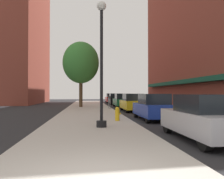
{
  "coord_description": "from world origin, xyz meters",
  "views": [
    {
      "loc": [
        -0.2,
        -4.13,
        1.7
      ],
      "look_at": [
        1.89,
        15.54,
        2.01
      ],
      "focal_mm": 37.68,
      "sensor_mm": 36.0,
      "label": 1
    }
  ],
  "objects_px": {
    "car_green": "(122,101)",
    "car_black": "(115,99)",
    "parking_meter_near": "(109,100)",
    "tree_near": "(81,63)",
    "car_silver": "(204,118)",
    "car_yellow": "(132,103)",
    "parking_meter_far": "(110,101)",
    "fire_hydrant": "(117,114)",
    "car_blue": "(153,107)",
    "car_red": "(111,98)",
    "lamppost": "(101,61)"
  },
  "relations": [
    {
      "from": "fire_hydrant",
      "to": "car_blue",
      "type": "relative_size",
      "value": 0.18
    },
    {
      "from": "car_yellow",
      "to": "car_silver",
      "type": "bearing_deg",
      "value": -89.88
    },
    {
      "from": "fire_hydrant",
      "to": "tree_near",
      "type": "distance_m",
      "value": 14.92
    },
    {
      "from": "car_silver",
      "to": "car_green",
      "type": "height_order",
      "value": "same"
    },
    {
      "from": "fire_hydrant",
      "to": "car_silver",
      "type": "relative_size",
      "value": 0.18
    },
    {
      "from": "fire_hydrant",
      "to": "parking_meter_near",
      "type": "height_order",
      "value": "parking_meter_near"
    },
    {
      "from": "parking_meter_far",
      "to": "car_green",
      "type": "bearing_deg",
      "value": 68.53
    },
    {
      "from": "car_silver",
      "to": "car_green",
      "type": "bearing_deg",
      "value": 89.09
    },
    {
      "from": "car_green",
      "to": "car_black",
      "type": "bearing_deg",
      "value": 87.99
    },
    {
      "from": "car_yellow",
      "to": "car_green",
      "type": "height_order",
      "value": "same"
    },
    {
      "from": "parking_meter_near",
      "to": "car_green",
      "type": "distance_m",
      "value": 4.0
    },
    {
      "from": "car_silver",
      "to": "car_yellow",
      "type": "bearing_deg",
      "value": 89.09
    },
    {
      "from": "lamppost",
      "to": "fire_hydrant",
      "type": "bearing_deg",
      "value": 66.68
    },
    {
      "from": "tree_near",
      "to": "car_green",
      "type": "xyz_separation_m",
      "value": [
        4.92,
        0.61,
        -4.42
      ]
    },
    {
      "from": "parking_meter_near",
      "to": "parking_meter_far",
      "type": "relative_size",
      "value": 1.0
    },
    {
      "from": "car_black",
      "to": "car_silver",
      "type": "bearing_deg",
      "value": -89.23
    },
    {
      "from": "parking_meter_near",
      "to": "parking_meter_far",
      "type": "bearing_deg",
      "value": -90.0
    },
    {
      "from": "parking_meter_near",
      "to": "car_silver",
      "type": "distance_m",
      "value": 16.53
    },
    {
      "from": "parking_meter_far",
      "to": "car_silver",
      "type": "xyz_separation_m",
      "value": [
        1.95,
        -14.94,
        -0.14
      ]
    },
    {
      "from": "tree_near",
      "to": "car_red",
      "type": "relative_size",
      "value": 1.75
    },
    {
      "from": "car_blue",
      "to": "fire_hydrant",
      "type": "bearing_deg",
      "value": -155.28
    },
    {
      "from": "tree_near",
      "to": "car_black",
      "type": "xyz_separation_m",
      "value": [
        4.92,
        7.76,
        -4.42
      ]
    },
    {
      "from": "car_yellow",
      "to": "car_green",
      "type": "distance_m",
      "value": 6.43
    },
    {
      "from": "parking_meter_far",
      "to": "car_red",
      "type": "distance_m",
      "value": 18.08
    },
    {
      "from": "car_yellow",
      "to": "car_red",
      "type": "relative_size",
      "value": 1.0
    },
    {
      "from": "parking_meter_near",
      "to": "car_red",
      "type": "distance_m",
      "value": 16.62
    },
    {
      "from": "car_black",
      "to": "fire_hydrant",
      "type": "bearing_deg",
      "value": -95.7
    },
    {
      "from": "parking_meter_far",
      "to": "car_blue",
      "type": "relative_size",
      "value": 0.3
    },
    {
      "from": "parking_meter_near",
      "to": "car_blue",
      "type": "relative_size",
      "value": 0.3
    },
    {
      "from": "fire_hydrant",
      "to": "car_yellow",
      "type": "xyz_separation_m",
      "value": [
        2.46,
        8.13,
        0.29
      ]
    },
    {
      "from": "parking_meter_near",
      "to": "car_silver",
      "type": "relative_size",
      "value": 0.3
    },
    {
      "from": "tree_near",
      "to": "car_black",
      "type": "distance_m",
      "value": 10.2
    },
    {
      "from": "lamppost",
      "to": "tree_near",
      "type": "bearing_deg",
      "value": 94.84
    },
    {
      "from": "parking_meter_near",
      "to": "tree_near",
      "type": "xyz_separation_m",
      "value": [
        -2.97,
        2.88,
        4.28
      ]
    },
    {
      "from": "parking_meter_near",
      "to": "car_blue",
      "type": "distance_m",
      "value": 10.11
    },
    {
      "from": "fire_hydrant",
      "to": "car_yellow",
      "type": "bearing_deg",
      "value": 73.16
    },
    {
      "from": "fire_hydrant",
      "to": "car_silver",
      "type": "distance_m",
      "value": 5.89
    },
    {
      "from": "fire_hydrant",
      "to": "car_green",
      "type": "height_order",
      "value": "car_green"
    },
    {
      "from": "tree_near",
      "to": "car_yellow",
      "type": "bearing_deg",
      "value": -49.8
    },
    {
      "from": "tree_near",
      "to": "car_green",
      "type": "relative_size",
      "value": 1.75
    },
    {
      "from": "tree_near",
      "to": "car_silver",
      "type": "relative_size",
      "value": 1.75
    },
    {
      "from": "car_silver",
      "to": "car_red",
      "type": "relative_size",
      "value": 1.0
    },
    {
      "from": "car_blue",
      "to": "car_red",
      "type": "relative_size",
      "value": 1.0
    },
    {
      "from": "parking_meter_far",
      "to": "car_silver",
      "type": "relative_size",
      "value": 0.3
    },
    {
      "from": "fire_hydrant",
      "to": "car_red",
      "type": "bearing_deg",
      "value": 84.9
    },
    {
      "from": "car_black",
      "to": "parking_meter_far",
      "type": "bearing_deg",
      "value": -98.38
    },
    {
      "from": "parking_meter_far",
      "to": "tree_near",
      "type": "bearing_deg",
      "value": 124.3
    },
    {
      "from": "parking_meter_near",
      "to": "car_silver",
      "type": "xyz_separation_m",
      "value": [
        1.95,
        -16.41,
        -0.14
      ]
    },
    {
      "from": "car_green",
      "to": "car_black",
      "type": "distance_m",
      "value": 7.15
    },
    {
      "from": "lamppost",
      "to": "tree_near",
      "type": "distance_m",
      "value": 16.61
    }
  ]
}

